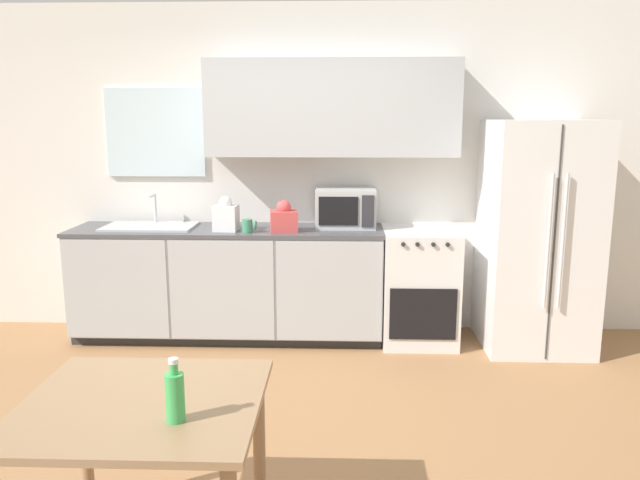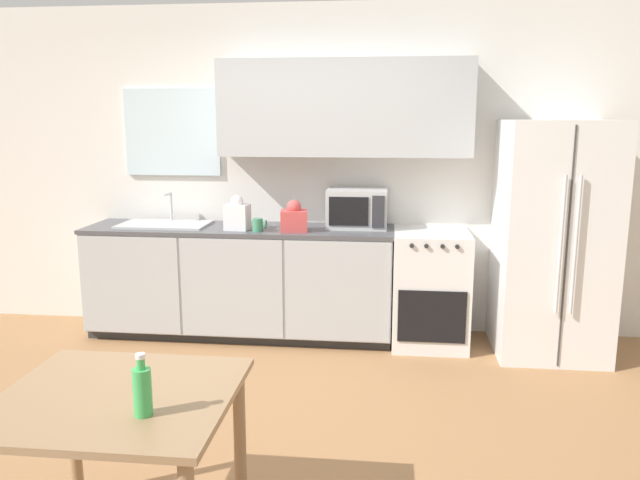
# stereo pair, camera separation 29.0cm
# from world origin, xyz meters

# --- Properties ---
(ground_plane) EXTENTS (12.00, 12.00, 0.00)m
(ground_plane) POSITION_xyz_m (0.00, 0.00, 0.00)
(ground_plane) COLOR #9E7047
(wall_back) EXTENTS (12.00, 0.38, 2.70)m
(wall_back) POSITION_xyz_m (0.09, 1.90, 1.45)
(wall_back) COLOR silver
(wall_back) RESTS_ON ground_plane
(kitchen_counter) EXTENTS (2.51, 0.62, 0.92)m
(kitchen_counter) POSITION_xyz_m (-0.35, 1.60, 0.46)
(kitchen_counter) COLOR #333333
(kitchen_counter) RESTS_ON ground_plane
(oven_range) EXTENTS (0.59, 0.65, 0.92)m
(oven_range) POSITION_xyz_m (1.19, 1.59, 0.46)
(oven_range) COLOR white
(oven_range) RESTS_ON ground_plane
(refrigerator) EXTENTS (0.80, 0.82, 1.78)m
(refrigerator) POSITION_xyz_m (2.09, 1.52, 0.89)
(refrigerator) COLOR white
(refrigerator) RESTS_ON ground_plane
(kitchen_sink) EXTENTS (0.72, 0.43, 0.26)m
(kitchen_sink) POSITION_xyz_m (-0.98, 1.61, 0.93)
(kitchen_sink) COLOR #B7BABC
(kitchen_sink) RESTS_ON kitchen_counter
(microwave) EXTENTS (0.48, 0.36, 0.31)m
(microwave) POSITION_xyz_m (0.60, 1.70, 1.07)
(microwave) COLOR #B7BABC
(microwave) RESTS_ON kitchen_counter
(coffee_mug) EXTENTS (0.11, 0.08, 0.10)m
(coffee_mug) POSITION_xyz_m (-0.15, 1.42, 0.97)
(coffee_mug) COLOR #3F8C66
(coffee_mug) RESTS_ON kitchen_counter
(grocery_bag_0) EXTENTS (0.23, 0.20, 0.25)m
(grocery_bag_0) POSITION_xyz_m (0.12, 1.47, 1.02)
(grocery_bag_0) COLOR #D14C4C
(grocery_bag_0) RESTS_ON kitchen_counter
(grocery_bag_1) EXTENTS (0.20, 0.17, 0.27)m
(grocery_bag_1) POSITION_xyz_m (-0.34, 1.49, 1.04)
(grocery_bag_1) COLOR white
(grocery_bag_1) RESTS_ON kitchen_counter
(dining_table) EXTENTS (0.92, 0.85, 0.73)m
(dining_table) POSITION_xyz_m (-0.20, -1.09, 0.61)
(dining_table) COLOR #997551
(dining_table) RESTS_ON ground_plane
(drink_bottle) EXTENTS (0.07, 0.07, 0.24)m
(drink_bottle) POSITION_xyz_m (-0.02, -1.25, 0.82)
(drink_bottle) COLOR #3FB259
(drink_bottle) RESTS_ON dining_table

